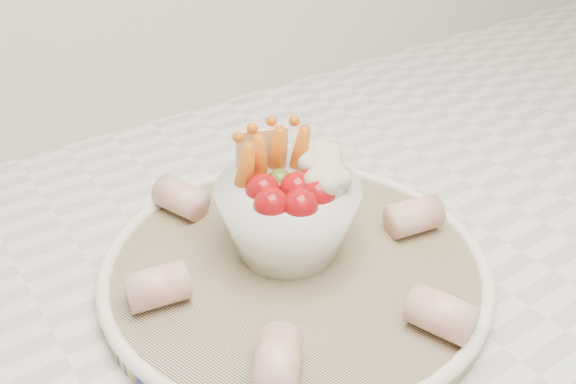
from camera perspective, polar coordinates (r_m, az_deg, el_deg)
serving_platter at (r=0.57m, az=0.63°, el=-6.70°), size 0.42×0.42×0.02m
veggie_bowl at (r=0.56m, az=0.16°, el=-1.47°), size 0.13×0.13×0.11m
cured_meat_rolls at (r=0.56m, az=0.65°, el=-5.08°), size 0.29×0.32×0.03m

